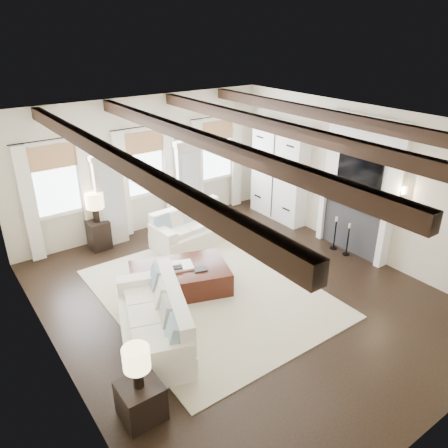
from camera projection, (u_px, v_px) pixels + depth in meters
ground at (240, 296)px, 8.20m from camera, size 7.50×7.50×0.00m
room_shell at (243, 180)px, 8.46m from camera, size 6.54×7.54×3.22m
area_rug at (210, 293)px, 8.29m from camera, size 3.59×4.47×0.02m
sofa_back at (193, 228)px, 10.12m from camera, size 2.01×1.04×0.83m
sofa_left at (156, 322)px, 6.91m from camera, size 1.61×2.34×0.92m
ottoman at (180, 279)px, 8.31m from camera, size 2.06×1.64×0.47m
tray at (179, 266)px, 8.24m from camera, size 0.60×0.52×0.04m
book_lower at (175, 267)px, 8.14m from camera, size 0.31×0.27×0.04m
book_upper at (174, 263)px, 8.18m from camera, size 0.26×0.23×0.03m
book_loose at (201, 269)px, 8.14m from camera, size 0.28×0.25×0.03m
side_table_front at (141, 401)px, 5.60m from camera, size 0.52×0.52×0.52m
lamp_front at (137, 361)px, 5.32m from camera, size 0.34×0.34×0.59m
side_table_back at (99, 235)px, 9.83m from camera, size 0.44×0.44×0.66m
lamp_back at (95, 202)px, 9.50m from camera, size 0.39×0.39×0.68m
candlestick_near at (347, 242)px, 9.54m from camera, size 0.15×0.15×0.75m
candlestick_far at (335, 236)px, 9.80m from camera, size 0.16×0.16×0.78m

